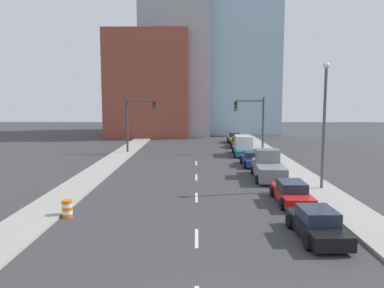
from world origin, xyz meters
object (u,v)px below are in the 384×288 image
(pickup_truck_gray, at_px, (268,167))
(traffic_signal_left, at_px, (135,118))
(traffic_barrel, at_px, (67,209))
(traffic_signal_right, at_px, (255,118))
(sedan_black, at_px, (317,225))
(street_lamp, at_px, (324,118))
(box_truck_teal, at_px, (243,146))
(sedan_blue, at_px, (252,159))
(sedan_yellow, at_px, (234,138))
(sedan_red, at_px, (291,193))
(sedan_brown, at_px, (238,142))

(pickup_truck_gray, bearing_deg, traffic_signal_left, 135.43)
(pickup_truck_gray, bearing_deg, traffic_barrel, -138.24)
(traffic_signal_right, bearing_deg, sedan_black, -93.03)
(traffic_signal_left, relative_size, street_lamp, 0.75)
(traffic_barrel, bearing_deg, box_truck_teal, 61.84)
(box_truck_teal, bearing_deg, traffic_signal_left, 175.57)
(pickup_truck_gray, xyz_separation_m, sedan_blue, (-0.39, 5.91, -0.28))
(sedan_black, xyz_separation_m, sedan_yellow, (0.19, 39.07, 0.04))
(traffic_barrel, xyz_separation_m, sedan_yellow, (12.75, 36.10, 0.21))
(traffic_barrel, distance_m, sedan_black, 12.92)
(traffic_signal_left, xyz_separation_m, box_truck_teal, (12.74, -1.46, -3.16))
(street_lamp, relative_size, pickup_truck_gray, 1.48)
(traffic_barrel, bearing_deg, sedan_black, -13.33)
(traffic_signal_left, xyz_separation_m, street_lamp, (16.18, -18.36, 0.90))
(street_lamp, height_order, sedan_yellow, street_lamp)
(sedan_yellow, bearing_deg, sedan_blue, -90.74)
(traffic_signal_right, bearing_deg, sedan_yellow, 96.42)
(street_lamp, relative_size, sedan_black, 1.99)
(sedan_red, bearing_deg, sedan_brown, 90.75)
(traffic_barrel, relative_size, pickup_truck_gray, 0.16)
(traffic_barrel, distance_m, box_truck_teal, 26.39)
(street_lamp, bearing_deg, traffic_signal_left, 131.38)
(sedan_red, bearing_deg, sedan_black, -92.93)
(street_lamp, height_order, sedan_blue, street_lamp)
(sedan_blue, bearing_deg, traffic_signal_right, 78.70)
(traffic_signal_right, xyz_separation_m, pickup_truck_gray, (-1.17, -14.39, -3.31))
(sedan_red, distance_m, sedan_blue, 13.25)
(sedan_brown, bearing_deg, sedan_blue, -87.99)
(sedan_yellow, bearing_deg, pickup_truck_gray, -89.68)
(traffic_signal_left, height_order, pickup_truck_gray, traffic_signal_left)
(sedan_red, height_order, box_truck_teal, box_truck_teal)
(sedan_black, bearing_deg, traffic_barrel, 164.76)
(traffic_barrel, relative_size, sedan_black, 0.21)
(traffic_signal_left, height_order, traffic_signal_right, same)
(traffic_signal_left, xyz_separation_m, traffic_barrel, (0.29, -24.72, -3.75))
(sedan_blue, height_order, sedan_yellow, sedan_yellow)
(street_lamp, distance_m, sedan_red, 6.35)
(sedan_blue, bearing_deg, sedan_yellow, 88.32)
(traffic_barrel, xyz_separation_m, sedan_black, (12.57, -2.98, 0.17))
(traffic_barrel, distance_m, pickup_truck_gray, 16.51)
(sedan_brown, bearing_deg, sedan_black, -87.27)
(box_truck_teal, relative_size, sedan_brown, 1.22)
(pickup_truck_gray, relative_size, box_truck_teal, 1.02)
(pickup_truck_gray, relative_size, sedan_brown, 1.24)
(traffic_signal_right, height_order, sedan_black, traffic_signal_right)
(sedan_blue, bearing_deg, box_truck_teal, 89.28)
(street_lamp, xyz_separation_m, sedan_yellow, (-3.14, 29.74, -4.44))
(traffic_signal_left, distance_m, sedan_blue, 15.73)
(sedan_brown, bearing_deg, box_truck_teal, -89.03)
(street_lamp, height_order, sedan_red, street_lamp)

